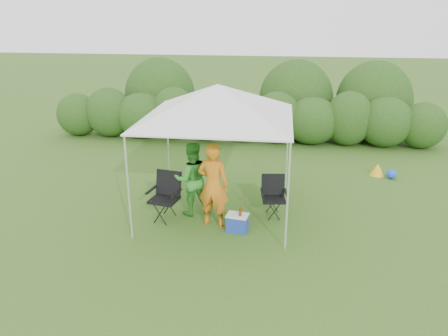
# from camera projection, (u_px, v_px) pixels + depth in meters

# --- Properties ---
(ground) EXTENTS (70.00, 70.00, 0.00)m
(ground) POSITION_uv_depth(u_px,v_px,m) (215.00, 220.00, 9.39)
(ground) COLOR #3D631F
(hedge) EXTENTS (13.17, 1.53, 1.80)m
(hedge) POSITION_uv_depth(u_px,v_px,m) (242.00, 118.00, 14.69)
(hedge) COLOR #284D18
(hedge) RESTS_ON ground
(canopy) EXTENTS (3.10, 3.10, 2.83)m
(canopy) POSITION_uv_depth(u_px,v_px,m) (218.00, 102.00, 9.01)
(canopy) COLOR silver
(canopy) RESTS_ON ground
(chair_right) EXTENTS (0.61, 0.56, 0.89)m
(chair_right) POSITION_uv_depth(u_px,v_px,m) (273.00, 193.00, 9.48)
(chair_right) COLOR black
(chair_right) RESTS_ON ground
(chair_left) EXTENTS (0.72, 0.67, 1.03)m
(chair_left) POSITION_uv_depth(u_px,v_px,m) (166.00, 193.00, 9.31)
(chair_left) COLOR black
(chair_left) RESTS_ON ground
(man) EXTENTS (0.71, 0.53, 1.79)m
(man) POSITION_uv_depth(u_px,v_px,m) (213.00, 185.00, 8.88)
(man) COLOR orange
(man) RESTS_ON ground
(woman) EXTENTS (0.97, 0.87, 1.63)m
(woman) POSITION_uv_depth(u_px,v_px,m) (192.00, 179.00, 9.42)
(woman) COLOR green
(woman) RESTS_ON ground
(cooler) EXTENTS (0.48, 0.38, 0.36)m
(cooler) POSITION_uv_depth(u_px,v_px,m) (237.00, 223.00, 8.86)
(cooler) COLOR #223AA0
(cooler) RESTS_ON ground
(bottle) EXTENTS (0.06, 0.06, 0.23)m
(bottle) POSITION_uv_depth(u_px,v_px,m) (240.00, 211.00, 8.72)
(bottle) COLOR #592D0C
(bottle) RESTS_ON cooler
(lawn_toy) EXTENTS (0.66, 0.55, 0.33)m
(lawn_toy) POSITION_uv_depth(u_px,v_px,m) (381.00, 171.00, 11.80)
(lawn_toy) COLOR gold
(lawn_toy) RESTS_ON ground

